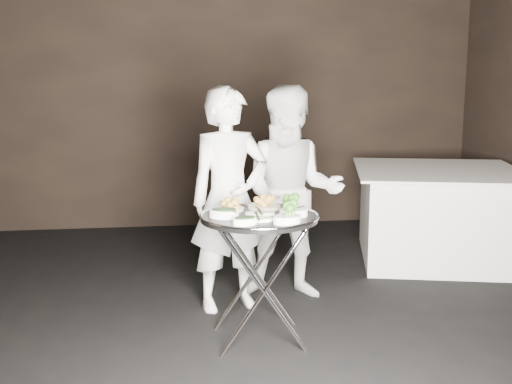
{
  "coord_description": "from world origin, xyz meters",
  "views": [
    {
      "loc": [
        -0.44,
        -3.67,
        1.7
      ],
      "look_at": [
        0.11,
        0.36,
        0.95
      ],
      "focal_mm": 45.0,
      "sensor_mm": 36.0,
      "label": 1
    }
  ],
  "objects": [
    {
      "name": "tray_stand",
      "position": [
        0.11,
        0.21,
        0.46
      ],
      "size": [
        0.55,
        0.47,
        0.81
      ],
      "rotation": [
        0.0,
        0.0,
        -0.15
      ],
      "color": "silver",
      "rests_on": "floor"
    },
    {
      "name": "spinach_bowl_b",
      "position": [
        -0.01,
        -0.02,
        0.86
      ],
      "size": [
        0.18,
        0.14,
        0.06
      ],
      "rotation": [
        0.0,
        0.0,
        0.35
      ],
      "color": "white",
      "rests_on": "serving_tray"
    },
    {
      "name": "asparagus_plate_a",
      "position": [
        0.11,
        0.23,
        0.85
      ],
      "size": [
        0.19,
        0.11,
        0.04
      ],
      "rotation": [
        0.0,
        0.0,
        -0.01
      ],
      "color": "white",
      "rests_on": "serving_tray"
    },
    {
      "name": "potato_plate_a",
      "position": [
        -0.06,
        0.38,
        0.86
      ],
      "size": [
        0.19,
        0.19,
        0.07
      ],
      "rotation": [
        0.0,
        0.0,
        -0.29
      ],
      "color": "beige",
      "rests_on": "serving_tray"
    },
    {
      "name": "serving_utensils",
      "position": [
        0.12,
        0.28,
        0.88
      ],
      "size": [
        0.58,
        0.41,
        0.01
      ],
      "color": "silver",
      "rests_on": "serving_tray"
    },
    {
      "name": "serving_tray",
      "position": [
        0.11,
        0.21,
        0.82
      ],
      "size": [
        0.75,
        0.75,
        0.04
      ],
      "color": "black",
      "rests_on": "tray_stand"
    },
    {
      "name": "waiter_right",
      "position": [
        0.47,
        1.01,
        0.81
      ],
      "size": [
        0.9,
        0.77,
        1.62
      ],
      "primitive_type": "imported",
      "rotation": [
        0.0,
        0.0,
        -0.22
      ],
      "color": "white",
      "rests_on": "floor"
    },
    {
      "name": "wall_back",
      "position": [
        0.0,
        3.52,
        1.5
      ],
      "size": [
        6.0,
        0.05,
        3.0
      ],
      "primitive_type": "cube",
      "color": "black",
      "rests_on": "floor"
    },
    {
      "name": "asparagus_plate_b",
      "position": [
        0.08,
        0.06,
        0.85
      ],
      "size": [
        0.19,
        0.11,
        0.04
      ],
      "rotation": [
        0.0,
        0.0,
        -0.05
      ],
      "color": "white",
      "rests_on": "serving_tray"
    },
    {
      "name": "spinach_bowl_a",
      "position": [
        -0.12,
        0.17,
        0.86
      ],
      "size": [
        0.22,
        0.18,
        0.08
      ],
      "rotation": [
        0.0,
        0.0,
        -0.39
      ],
      "color": "white",
      "rests_on": "serving_tray"
    },
    {
      "name": "broccoli_bowl_a",
      "position": [
        0.31,
        0.15,
        0.86
      ],
      "size": [
        0.23,
        0.2,
        0.08
      ],
      "rotation": [
        0.0,
        0.0,
        0.41
      ],
      "color": "white",
      "rests_on": "serving_tray"
    },
    {
      "name": "floor",
      "position": [
        0.0,
        0.0,
        -0.03
      ],
      "size": [
        6.0,
        7.0,
        0.05
      ],
      "primitive_type": "cube",
      "color": "black",
      "rests_on": "ground"
    },
    {
      "name": "broccoli_bowl_b",
      "position": [
        0.24,
        -0.02,
        0.86
      ],
      "size": [
        0.21,
        0.18,
        0.07
      ],
      "rotation": [
        0.0,
        0.0,
        0.33
      ],
      "color": "white",
      "rests_on": "serving_tray"
    },
    {
      "name": "waiter_left",
      "position": [
        -0.02,
        0.84,
        0.81
      ],
      "size": [
        0.68,
        0.54,
        1.62
      ],
      "primitive_type": "imported",
      "rotation": [
        0.0,
        0.0,
        0.29
      ],
      "color": "white",
      "rests_on": "floor"
    },
    {
      "name": "greens_bowl",
      "position": [
        0.34,
        0.34,
        0.86
      ],
      "size": [
        0.11,
        0.11,
        0.06
      ],
      "rotation": [
        0.0,
        0.0,
        -0.12
      ],
      "color": "white",
      "rests_on": "serving_tray"
    },
    {
      "name": "dining_table",
      "position": [
        1.99,
        1.84,
        0.43
      ],
      "size": [
        1.48,
        1.48,
        0.84
      ],
      "rotation": [
        0.0,
        0.0,
        -0.24
      ],
      "color": "white",
      "rests_on": "floor"
    },
    {
      "name": "potato_plate_b",
      "position": [
        0.17,
        0.42,
        0.86
      ],
      "size": [
        0.22,
        0.22,
        0.08
      ],
      "rotation": [
        0.0,
        0.0,
        0.16
      ],
      "color": "beige",
      "rests_on": "serving_tray"
    }
  ]
}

